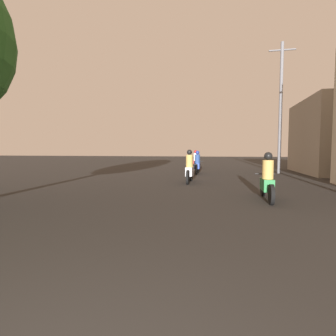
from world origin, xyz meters
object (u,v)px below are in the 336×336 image
Objects in this scene: utility_pole_far at (281,106)px; motorcycle_silver at (190,169)px; motorcycle_green at (267,181)px; motorcycle_red at (196,161)px; motorcycle_blue at (197,164)px.

motorcycle_silver is at bearing -130.80° from utility_pole_far.
motorcycle_red is at bearing 104.23° from motorcycle_green.
motorcycle_green is 13.67m from motorcycle_red.
motorcycle_green is 8.86m from motorcycle_blue.
motorcycle_silver is 1.00× the size of motorcycle_red.
motorcycle_silver is at bearing 126.40° from motorcycle_green.
motorcycle_red is 0.24× the size of utility_pole_far.
utility_pole_far is (5.14, 1.27, 3.71)m from motorcycle_blue.
motorcycle_green is at bearing -103.43° from utility_pole_far.
motorcycle_green is 1.04× the size of motorcycle_red.
motorcycle_red is (-3.41, 13.24, 0.01)m from motorcycle_green.
utility_pole_far reaches higher than motorcycle_green.
utility_pole_far is at bearing -31.94° from motorcycle_red.
motorcycle_silver is 9.50m from motorcycle_red.
motorcycle_silver is 8.64m from utility_pole_far.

